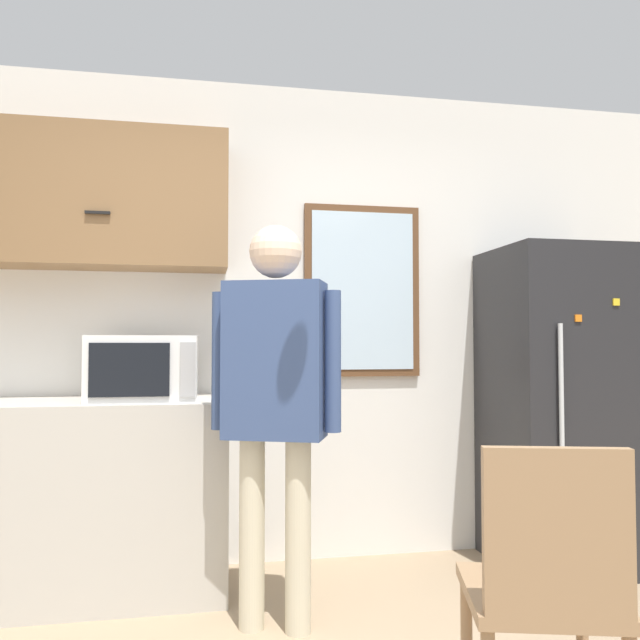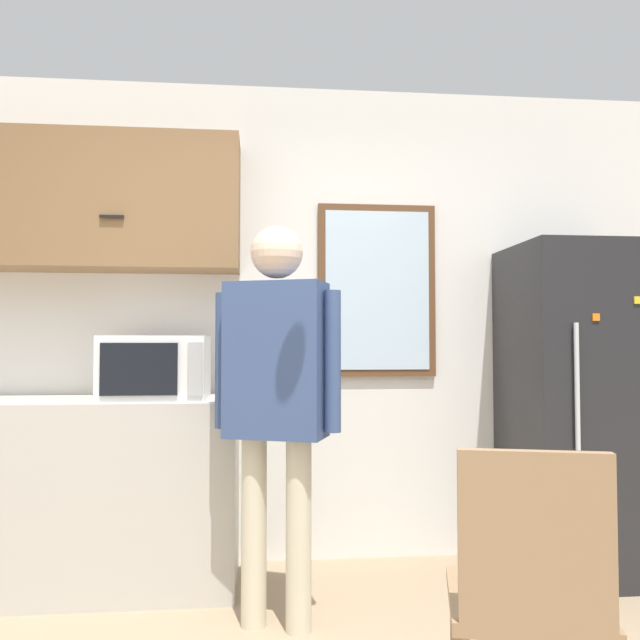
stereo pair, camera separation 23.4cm
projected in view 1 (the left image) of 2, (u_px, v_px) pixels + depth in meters
back_wall at (268, 320)px, 3.56m from camera, size 6.00×0.06×2.70m
counter at (19, 500)px, 2.97m from camera, size 1.96×0.60×0.94m
upper_cabinets at (33, 196)px, 3.17m from camera, size 1.96×0.34×0.72m
microwave at (144, 368)px, 3.06m from camera, size 0.51×0.42×0.32m
person at (275, 380)px, 2.68m from camera, size 0.54×0.35×1.73m
refrigerator at (558, 406)px, 3.47m from camera, size 0.70×0.69×1.75m
chair at (546, 581)px, 1.85m from camera, size 0.55×0.55×0.92m
window at (362, 291)px, 3.62m from camera, size 0.68×0.05×0.99m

